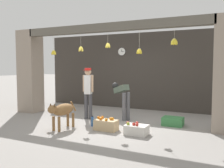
{
  "coord_description": "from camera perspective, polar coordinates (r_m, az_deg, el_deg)",
  "views": [
    {
      "loc": [
        3.28,
        -6.33,
        1.64
      ],
      "look_at": [
        0.0,
        0.37,
        1.08
      ],
      "focal_mm": 40.0,
      "sensor_mm": 36.0,
      "label": 1
    }
  ],
  "objects": [
    {
      "name": "ground_plane",
      "position": [
        7.32,
        -1.28,
        -8.66
      ],
      "size": [
        60.0,
        60.0,
        0.0
      ],
      "primitive_type": "plane",
      "color": "gray"
    },
    {
      "name": "shop_pillar_left",
      "position": [
        9.26,
        -18.17,
        2.72
      ],
      "size": [
        0.7,
        0.6,
        2.84
      ],
      "primitive_type": "cube",
      "color": "gray",
      "rests_on": "ground_plane"
    },
    {
      "name": "fruit_crate_oranges",
      "position": [
        6.39,
        -1.37,
        -9.27
      ],
      "size": [
        0.58,
        0.32,
        0.33
      ],
      "color": "tan",
      "rests_on": "ground_plane"
    },
    {
      "name": "produce_box_green",
      "position": [
        7.07,
        13.74,
        -8.3
      ],
      "size": [
        0.55,
        0.41,
        0.23
      ],
      "primitive_type": "cube",
      "color": "#387A42",
      "rests_on": "ground_plane"
    },
    {
      "name": "shopkeeper",
      "position": [
        7.63,
        -5.48,
        -1.25
      ],
      "size": [
        0.34,
        0.27,
        1.56
      ],
      "rotation": [
        0.0,
        0.0,
        3.3
      ],
      "color": "#424247",
      "rests_on": "ground_plane"
    },
    {
      "name": "wall_clock",
      "position": [
        9.6,
        2.25,
        7.41
      ],
      "size": [
        0.31,
        0.03,
        0.31
      ],
      "color": "black"
    },
    {
      "name": "shop_back_wall",
      "position": [
        9.43,
        5.74,
        2.94
      ],
      "size": [
        7.66,
        0.12,
        2.84
      ],
      "primitive_type": "cube",
      "color": "#38332D",
      "rests_on": "ground_plane"
    },
    {
      "name": "storefront_awning",
      "position": [
        7.32,
        -0.85,
        12.61
      ],
      "size": [
        5.76,
        0.26,
        0.91
      ],
      "color": "#5B564C"
    },
    {
      "name": "dog",
      "position": [
        6.54,
        -11.32,
        -5.95
      ],
      "size": [
        0.33,
        1.07,
        0.72
      ],
      "rotation": [
        0.0,
        0.0,
        -1.61
      ],
      "color": "olive",
      "rests_on": "ground_plane"
    },
    {
      "name": "water_bottle",
      "position": [
        6.8,
        -4.5,
        -8.52
      ],
      "size": [
        0.07,
        0.07,
        0.29
      ],
      "color": "#2D60AD",
      "rests_on": "ground_plane"
    },
    {
      "name": "fruit_crate_apples",
      "position": [
        6.04,
        5.58,
        -10.3
      ],
      "size": [
        0.53,
        0.37,
        0.3
      ],
      "color": "silver",
      "rests_on": "ground_plane"
    },
    {
      "name": "worker_stooping",
      "position": [
        7.58,
        2.31,
        -2.6
      ],
      "size": [
        0.75,
        0.61,
        1.1
      ],
      "rotation": [
        0.0,
        0.0,
        0.94
      ],
      "color": "#56565B",
      "rests_on": "ground_plane"
    }
  ]
}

